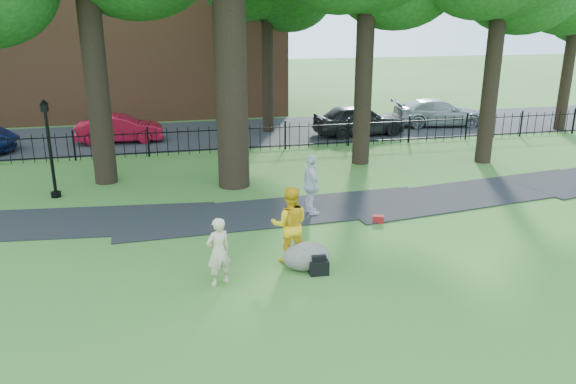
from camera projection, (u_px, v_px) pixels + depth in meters
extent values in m
plane|color=#2D6222|center=(273.00, 269.00, 13.64)|extent=(120.00, 120.00, 0.00)
cube|color=black|center=(280.00, 212.00, 17.47)|extent=(36.07, 3.85, 0.03)
cube|color=black|center=(210.00, 134.00, 28.47)|extent=(80.00, 7.00, 0.02)
cube|color=black|center=(218.00, 130.00, 24.45)|extent=(44.00, 0.04, 0.04)
cube|color=black|center=(219.00, 149.00, 24.71)|extent=(44.00, 0.04, 0.04)
cube|color=brown|center=(125.00, 10.00, 33.18)|extent=(18.00, 8.00, 12.00)
cylinder|color=black|center=(230.00, 34.00, 18.51)|extent=(1.10, 1.10, 10.50)
cylinder|color=black|center=(94.00, 55.00, 19.15)|extent=(0.80, 0.80, 9.10)
cylinder|color=black|center=(364.00, 59.00, 21.86)|extent=(0.70, 0.70, 8.40)
cylinder|color=black|center=(493.00, 63.00, 22.06)|extent=(0.64, 0.64, 8.05)
imported|color=#CDB78D|center=(218.00, 252.00, 12.66)|extent=(0.69, 0.58, 1.62)
imported|color=gold|center=(290.00, 225.00, 13.80)|extent=(1.07, 0.91, 1.94)
imported|color=silver|center=(311.00, 185.00, 17.01)|extent=(0.55, 1.14, 1.88)
ellipsoid|color=#615E50|center=(306.00, 254.00, 13.65)|extent=(1.41, 1.25, 0.69)
cylinder|color=black|center=(51.00, 155.00, 18.47)|extent=(0.11, 0.11, 2.90)
cylinder|color=black|center=(56.00, 194.00, 18.89)|extent=(0.33, 0.33, 0.18)
cube|color=black|center=(44.00, 107.00, 17.98)|extent=(0.22, 0.22, 0.27)
cone|color=black|center=(44.00, 102.00, 17.92)|extent=(0.29, 0.29, 0.14)
cube|color=black|center=(319.00, 267.00, 13.34)|extent=(0.47, 0.31, 0.34)
cube|color=maroon|center=(378.00, 219.00, 16.58)|extent=(0.38, 0.31, 0.22)
imported|color=#A10C24|center=(120.00, 129.00, 26.55)|extent=(4.00, 1.45, 1.31)
imported|color=black|center=(359.00, 120.00, 28.07)|extent=(4.68, 2.12, 1.56)
imported|color=#909498|center=(438.00, 112.00, 30.41)|extent=(5.12, 2.57, 1.43)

